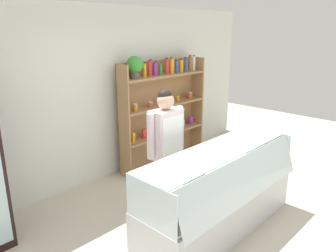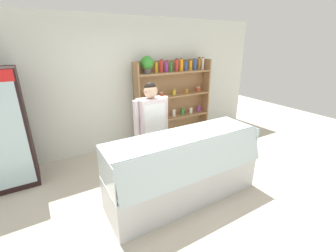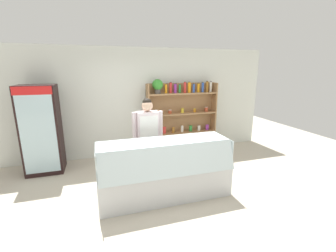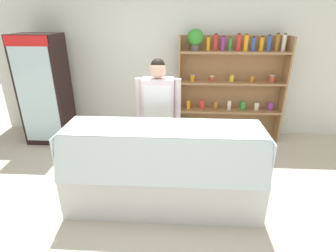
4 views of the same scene
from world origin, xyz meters
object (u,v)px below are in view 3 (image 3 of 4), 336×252
(shelving_unit, at_px, (179,112))
(deli_display_case, at_px, (165,179))
(drinks_fridge, at_px, (42,130))
(shop_clerk, at_px, (148,132))

(shelving_unit, height_order, deli_display_case, shelving_unit)
(drinks_fridge, height_order, deli_display_case, drinks_fridge)
(shelving_unit, height_order, shop_clerk, shelving_unit)
(shelving_unit, relative_size, deli_display_case, 0.87)
(shelving_unit, distance_m, shop_clerk, 1.65)
(shelving_unit, relative_size, shop_clerk, 1.18)
(shelving_unit, xyz_separation_m, deli_display_case, (-0.99, -1.97, -0.79))
(drinks_fridge, xyz_separation_m, deli_display_case, (2.19, -1.72, -0.62))
(deli_display_case, distance_m, shop_clerk, 1.01)
(shelving_unit, bearing_deg, deli_display_case, -116.62)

